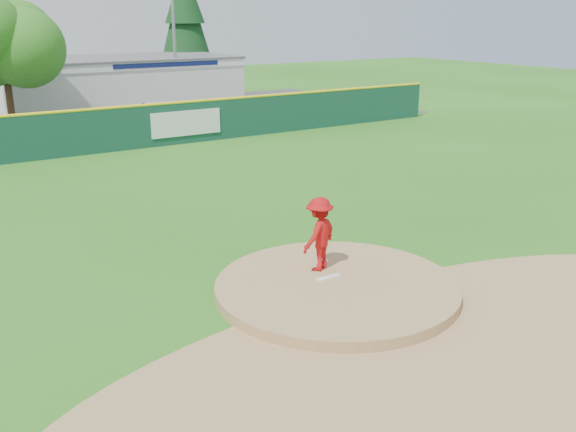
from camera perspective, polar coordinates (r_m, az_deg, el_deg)
ground at (r=14.67m, az=4.32°, el=-6.83°), size 120.00×120.00×0.00m
pitchers_mound at (r=14.67m, az=4.32°, el=-6.83°), size 5.50×5.50×0.50m
pitching_rubber at (r=14.78m, az=3.63°, el=-5.48°), size 0.60×0.15×0.04m
infield_dirt_arc at (r=12.68m, az=12.74°, el=-11.35°), size 15.40×15.40×0.01m
parking_lot at (r=38.90m, az=-20.83°, el=7.49°), size 44.00×16.00×0.02m
pitcher at (r=14.99m, az=2.79°, el=-1.60°), size 1.30×1.04×1.76m
van at (r=35.63m, az=-10.52°, el=8.79°), size 6.10×4.33×1.54m
pool_building_grp at (r=45.06m, az=-15.00°, el=11.39°), size 15.20×8.20×3.31m
fence_banners at (r=29.41m, az=-22.21°, el=6.38°), size 18.30×0.04×1.20m
outfield_fence at (r=30.11m, az=-17.09°, el=7.31°), size 40.00×0.14×2.07m
deciduous_tree at (r=36.11m, az=-24.04°, el=13.73°), size 5.60×5.60×7.36m
conifer_tree at (r=51.15m, az=-9.14°, el=16.78°), size 4.40×4.40×9.50m
light_pole_right at (r=43.13m, az=-10.15°, el=16.63°), size 1.75×0.25×10.00m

